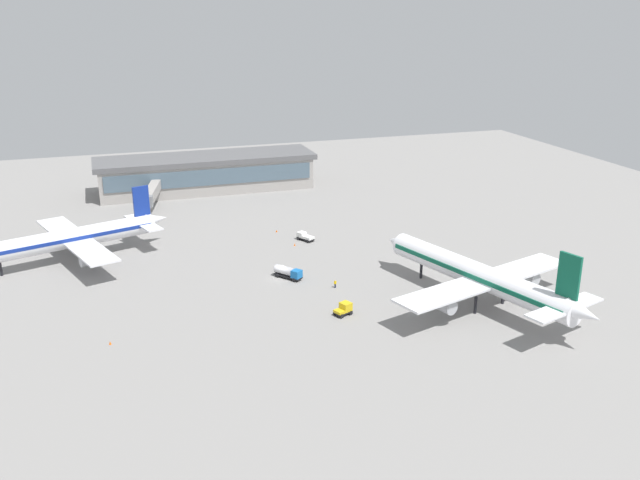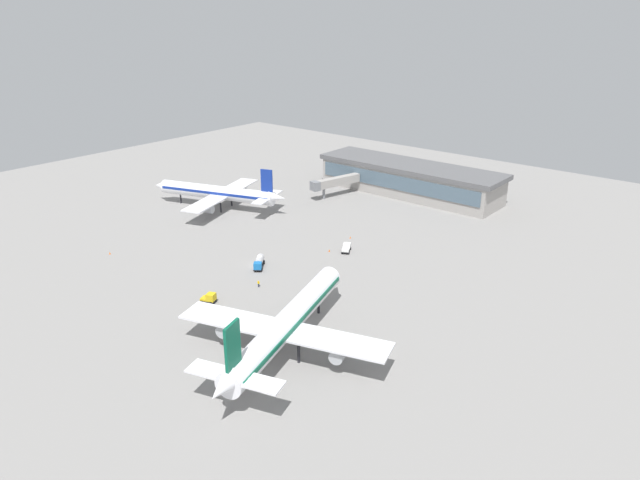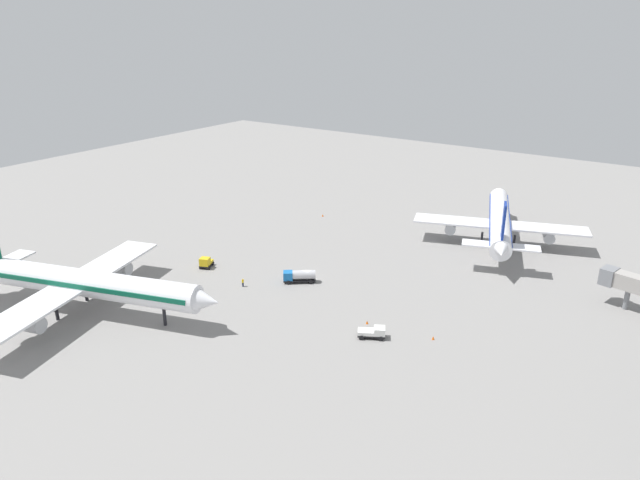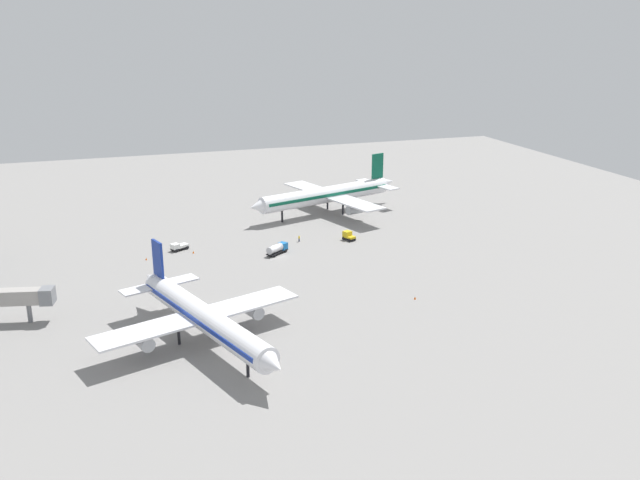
{
  "view_description": "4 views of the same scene",
  "coord_description": "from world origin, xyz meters",
  "px_view_note": "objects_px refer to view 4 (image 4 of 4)",
  "views": [
    {
      "loc": [
        33.45,
        129.49,
        54.46
      ],
      "look_at": [
        -9.86,
        -2.93,
        6.56
      ],
      "focal_mm": 38.4,
      "sensor_mm": 36.0,
      "label": 1
    },
    {
      "loc": [
        -98.72,
        93.47,
        60.45
      ],
      "look_at": [
        -9.55,
        -14.12,
        5.0
      ],
      "focal_mm": 32.65,
      "sensor_mm": 36.0,
      "label": 2
    },
    {
      "loc": [
        -84.79,
        -61.19,
        47.94
      ],
      "look_at": [
        11.55,
        4.55,
        3.88
      ],
      "focal_mm": 32.41,
      "sensor_mm": 36.0,
      "label": 3
    },
    {
      "loc": [
        153.13,
        -40.18,
        54.51
      ],
      "look_at": [
        10.22,
        7.43,
        6.48
      ],
      "focal_mm": 38.81,
      "sensor_mm": 36.0,
      "label": 4
    }
  ],
  "objects_px": {
    "fuel_truck": "(277,249)",
    "safety_cone_far_side": "(193,252)",
    "airplane_at_gate": "(327,195)",
    "airplane_taxiing": "(203,317)",
    "baggage_tug": "(348,236)",
    "ground_crew_worker": "(299,239)",
    "safety_cone_near_gate": "(146,259)",
    "pushback_tractor": "(179,247)",
    "safety_cone_mid_apron": "(415,298)"
  },
  "relations": [
    {
      "from": "fuel_truck",
      "to": "safety_cone_near_gate",
      "type": "xyz_separation_m",
      "value": [
        -5.57,
        -30.78,
        -1.09
      ]
    },
    {
      "from": "ground_crew_worker",
      "to": "safety_cone_far_side",
      "type": "bearing_deg",
      "value": -8.02
    },
    {
      "from": "airplane_taxiing",
      "to": "fuel_truck",
      "type": "relative_size",
      "value": 7.55
    },
    {
      "from": "ground_crew_worker",
      "to": "safety_cone_far_side",
      "type": "distance_m",
      "value": 27.3
    },
    {
      "from": "safety_cone_mid_apron",
      "to": "ground_crew_worker",
      "type": "bearing_deg",
      "value": -165.63
    },
    {
      "from": "baggage_tug",
      "to": "safety_cone_near_gate",
      "type": "height_order",
      "value": "baggage_tug"
    },
    {
      "from": "airplane_taxiing",
      "to": "safety_cone_near_gate",
      "type": "distance_m",
      "value": 49.83
    },
    {
      "from": "airplane_taxiing",
      "to": "ground_crew_worker",
      "type": "height_order",
      "value": "airplane_taxiing"
    },
    {
      "from": "airplane_at_gate",
      "to": "safety_cone_mid_apron",
      "type": "height_order",
      "value": "airplane_at_gate"
    },
    {
      "from": "pushback_tractor",
      "to": "safety_cone_far_side",
      "type": "xyz_separation_m",
      "value": [
        3.44,
        3.07,
        -0.67
      ]
    },
    {
      "from": "pushback_tractor",
      "to": "baggage_tug",
      "type": "bearing_deg",
      "value": 144.13
    },
    {
      "from": "airplane_taxiing",
      "to": "safety_cone_mid_apron",
      "type": "xyz_separation_m",
      "value": [
        -6.98,
        44.29,
        -5.02
      ]
    },
    {
      "from": "ground_crew_worker",
      "to": "safety_cone_mid_apron",
      "type": "xyz_separation_m",
      "value": [
        44.44,
        11.39,
        -0.55
      ]
    },
    {
      "from": "airplane_at_gate",
      "to": "safety_cone_near_gate",
      "type": "bearing_deg",
      "value": 8.14
    },
    {
      "from": "ground_crew_worker",
      "to": "safety_cone_near_gate",
      "type": "xyz_separation_m",
      "value": [
        2.19,
        -38.69,
        -0.55
      ]
    },
    {
      "from": "airplane_at_gate",
      "to": "baggage_tug",
      "type": "height_order",
      "value": "airplane_at_gate"
    },
    {
      "from": "baggage_tug",
      "to": "safety_cone_far_side",
      "type": "bearing_deg",
      "value": 64.77
    },
    {
      "from": "ground_crew_worker",
      "to": "safety_cone_mid_apron",
      "type": "height_order",
      "value": "ground_crew_worker"
    },
    {
      "from": "airplane_taxiing",
      "to": "fuel_truck",
      "type": "distance_m",
      "value": 50.46
    },
    {
      "from": "airplane_at_gate",
      "to": "baggage_tug",
      "type": "distance_m",
      "value": 26.81
    },
    {
      "from": "baggage_tug",
      "to": "pushback_tractor",
      "type": "bearing_deg",
      "value": 60.41
    },
    {
      "from": "safety_cone_mid_apron",
      "to": "safety_cone_far_side",
      "type": "xyz_separation_m",
      "value": [
        -43.74,
        -38.67,
        0.0
      ]
    },
    {
      "from": "pushback_tractor",
      "to": "safety_cone_near_gate",
      "type": "bearing_deg",
      "value": 1.9
    },
    {
      "from": "airplane_at_gate",
      "to": "ground_crew_worker",
      "type": "distance_m",
      "value": 28.78
    },
    {
      "from": "pushback_tractor",
      "to": "fuel_truck",
      "type": "height_order",
      "value": "fuel_truck"
    },
    {
      "from": "safety_cone_mid_apron",
      "to": "pushback_tractor",
      "type": "bearing_deg",
      "value": -138.5
    },
    {
      "from": "airplane_taxiing",
      "to": "baggage_tug",
      "type": "distance_m",
      "value": 66.79
    },
    {
      "from": "airplane_at_gate",
      "to": "safety_cone_near_gate",
      "type": "xyz_separation_m",
      "value": [
        25.74,
        -54.49,
        -5.44
      ]
    },
    {
      "from": "fuel_truck",
      "to": "baggage_tug",
      "type": "relative_size",
      "value": 1.68
    },
    {
      "from": "airplane_taxiing",
      "to": "baggage_tug",
      "type": "xyz_separation_m",
      "value": [
        -48.76,
        45.45,
        -4.16
      ]
    },
    {
      "from": "airplane_at_gate",
      "to": "fuel_truck",
      "type": "distance_m",
      "value": 39.51
    },
    {
      "from": "fuel_truck",
      "to": "safety_cone_mid_apron",
      "type": "xyz_separation_m",
      "value": [
        36.68,
        19.3,
        -1.09
      ]
    },
    {
      "from": "airplane_taxiing",
      "to": "safety_cone_near_gate",
      "type": "height_order",
      "value": "airplane_taxiing"
    },
    {
      "from": "airplane_taxiing",
      "to": "ground_crew_worker",
      "type": "distance_m",
      "value": 61.21
    },
    {
      "from": "airplane_taxiing",
      "to": "fuel_truck",
      "type": "bearing_deg",
      "value": 131.49
    },
    {
      "from": "airplane_taxiing",
      "to": "airplane_at_gate",
      "type": "bearing_deg",
      "value": 128.28
    },
    {
      "from": "airplane_taxiing",
      "to": "ground_crew_worker",
      "type": "bearing_deg",
      "value": 128.67
    },
    {
      "from": "baggage_tug",
      "to": "safety_cone_mid_apron",
      "type": "xyz_separation_m",
      "value": [
        41.78,
        -1.16,
        -0.86
      ]
    },
    {
      "from": "baggage_tug",
      "to": "safety_cone_far_side",
      "type": "relative_size",
      "value": 6.14
    },
    {
      "from": "airplane_taxiing",
      "to": "safety_cone_far_side",
      "type": "height_order",
      "value": "airplane_taxiing"
    },
    {
      "from": "baggage_tug",
      "to": "safety_cone_near_gate",
      "type": "xyz_separation_m",
      "value": [
        -0.47,
        -51.24,
        -0.86
      ]
    },
    {
      "from": "baggage_tug",
      "to": "fuel_truck",
      "type": "bearing_deg",
      "value": 81.58
    },
    {
      "from": "baggage_tug",
      "to": "airplane_taxiing",
      "type": "bearing_deg",
      "value": 114.6
    },
    {
      "from": "safety_cone_mid_apron",
      "to": "fuel_truck",
      "type": "bearing_deg",
      "value": -152.25
    },
    {
      "from": "airplane_at_gate",
      "to": "safety_cone_near_gate",
      "type": "relative_size",
      "value": 84.42
    },
    {
      "from": "airplane_taxiing",
      "to": "safety_cone_mid_apron",
      "type": "bearing_deg",
      "value": 80.24
    },
    {
      "from": "fuel_truck",
      "to": "safety_cone_far_side",
      "type": "xyz_separation_m",
      "value": [
        -7.06,
        -19.38,
        -1.09
      ]
    },
    {
      "from": "safety_cone_near_gate",
      "to": "safety_cone_far_side",
      "type": "bearing_deg",
      "value": 97.42
    },
    {
      "from": "pushback_tractor",
      "to": "baggage_tug",
      "type": "relative_size",
      "value": 1.3
    },
    {
      "from": "pushback_tractor",
      "to": "ground_crew_worker",
      "type": "bearing_deg",
      "value": 146.14
    }
  ]
}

